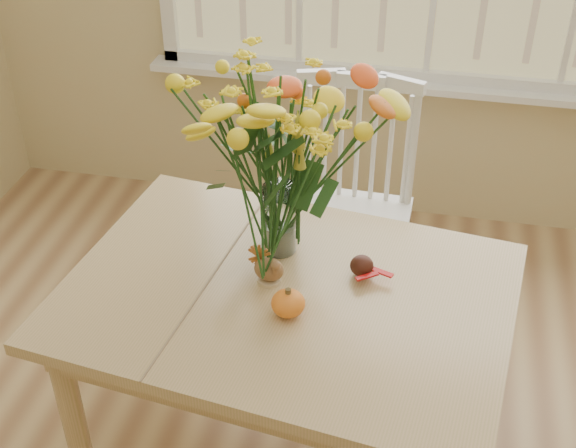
# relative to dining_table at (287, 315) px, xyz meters

# --- Properties ---
(dining_table) EXTENTS (1.37, 1.06, 0.68)m
(dining_table) POSITION_rel_dining_table_xyz_m (0.00, 0.00, 0.00)
(dining_table) COLOR tan
(dining_table) RESTS_ON floor
(windsor_chair) EXTENTS (0.46, 0.44, 0.96)m
(windsor_chair) POSITION_rel_dining_table_xyz_m (0.09, 0.73, -0.05)
(windsor_chair) COLOR white
(windsor_chair) RESTS_ON floor
(flower_vase) EXTENTS (0.47, 0.47, 0.56)m
(flower_vase) POSITION_rel_dining_table_xyz_m (-0.06, 0.19, 0.43)
(flower_vase) COLOR white
(flower_vase) RESTS_ON dining_table
(pumpkin) EXTENTS (0.09, 0.09, 0.07)m
(pumpkin) POSITION_rel_dining_table_xyz_m (0.02, -0.10, 0.13)
(pumpkin) COLOR #E2541A
(pumpkin) RESTS_ON dining_table
(turkey_figurine) EXTENTS (0.09, 0.07, 0.11)m
(turkey_figurine) POSITION_rel_dining_table_xyz_m (-0.06, 0.03, 0.14)
(turkey_figurine) COLOR #CCB78C
(turkey_figurine) RESTS_ON dining_table
(dark_gourd) EXTENTS (0.12, 0.07, 0.06)m
(dark_gourd) POSITION_rel_dining_table_xyz_m (0.20, 0.11, 0.12)
(dark_gourd) COLOR #38160F
(dark_gourd) RESTS_ON dining_table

